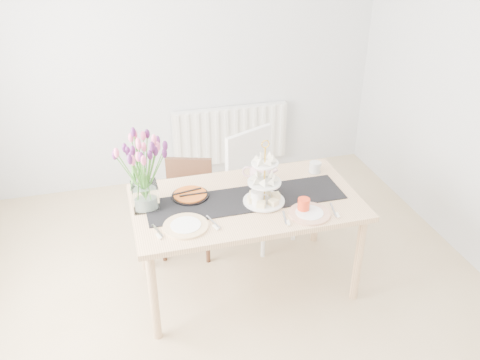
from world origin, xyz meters
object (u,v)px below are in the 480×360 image
object	(u,v)px
dining_table	(246,209)
tart_tin	(190,196)
radiator	(230,135)
tulip_vase	(141,162)
chair_white	(258,179)
cake_stand	(264,187)
chair_brown	(188,199)
mug_white	(257,198)
teapot	(260,173)
plate_left	(186,226)
cream_jug	(315,167)
plate_right	(309,214)
mug_orange	(304,205)

from	to	relation	value
dining_table	tart_tin	bearing A→B (deg)	159.91
radiator	tulip_vase	size ratio (longest dim) A/B	1.86
dining_table	tulip_vase	xyz separation A→B (m)	(-0.69, 0.09, 0.43)
chair_white	cake_stand	bearing A→B (deg)	-128.95
cake_stand	tart_tin	bearing A→B (deg)	157.01
dining_table	chair_brown	world-z (taller)	chair_brown
radiator	chair_white	size ratio (longest dim) A/B	1.26
mug_white	tart_tin	bearing A→B (deg)	165.22
chair_white	cake_stand	size ratio (longest dim) A/B	2.22
teapot	plate_left	size ratio (longest dim) A/B	0.87
cake_stand	cream_jug	world-z (taller)	cake_stand
plate_right	cake_stand	bearing A→B (deg)	137.73
chair_brown	teapot	size ratio (longest dim) A/B	2.97
tart_tin	chair_white	bearing A→B (deg)	35.29
cream_jug	tart_tin	distance (m)	1.01
tart_tin	mug_orange	xyz separation A→B (m)	(0.71, -0.38, 0.03)
dining_table	teapot	world-z (taller)	teapot
radiator	plate_right	xyz separation A→B (m)	(0.02, -2.05, 0.31)
cake_stand	tulip_vase	bearing A→B (deg)	168.70
mug_white	mug_orange	xyz separation A→B (m)	(0.28, -0.17, -0.00)
cream_jug	tart_tin	world-z (taller)	cream_jug
teapot	mug_orange	world-z (taller)	teapot
radiator	chair_brown	size ratio (longest dim) A/B	1.57
plate_right	plate_left	bearing A→B (deg)	174.79
cream_jug	chair_white	bearing A→B (deg)	111.65
chair_white	dining_table	bearing A→B (deg)	-139.76
dining_table	tart_tin	size ratio (longest dim) A/B	6.09
teapot	mug_white	bearing A→B (deg)	-88.44
mug_orange	tulip_vase	bearing A→B (deg)	107.16
teapot	mug_white	xyz separation A→B (m)	(-0.11, -0.30, -0.03)
tart_tin	mug_white	xyz separation A→B (m)	(0.43, -0.22, 0.04)
plate_left	teapot	bearing A→B (deg)	34.31
chair_brown	mug_orange	xyz separation A→B (m)	(0.65, -0.87, 0.36)
chair_brown	dining_table	bearing A→B (deg)	-44.38
tulip_vase	mug_orange	xyz separation A→B (m)	(1.02, -0.34, -0.30)
cake_stand	mug_white	size ratio (longest dim) A/B	3.96
tart_tin	mug_orange	size ratio (longest dim) A/B	2.68
dining_table	plate_right	bearing A→B (deg)	-39.39
mug_white	plate_left	distance (m)	0.55
teapot	tart_tin	xyz separation A→B (m)	(-0.55, -0.08, -0.07)
radiator	cake_stand	xyz separation A→B (m)	(-0.23, -1.82, 0.42)
cream_jug	plate_left	size ratio (longest dim) A/B	0.29
chair_brown	radiator	bearing A→B (deg)	78.83
chair_brown	plate_left	distance (m)	0.91
chair_brown	mug_orange	world-z (taller)	mug_orange
radiator	cream_jug	world-z (taller)	cream_jug
chair_white	tart_tin	distance (m)	0.82
radiator	mug_orange	distance (m)	2.03
teapot	mug_orange	bearing A→B (deg)	-48.09
dining_table	cream_jug	bearing A→B (deg)	21.86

